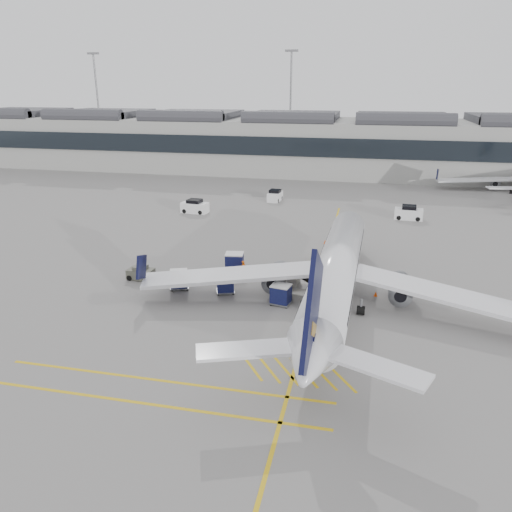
% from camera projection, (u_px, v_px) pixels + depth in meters
% --- Properties ---
extents(ground, '(220.00, 220.00, 0.00)m').
position_uv_depth(ground, '(188.00, 312.00, 41.79)').
color(ground, gray).
rests_on(ground, ground).
extents(terminal, '(200.00, 20.45, 12.40)m').
position_uv_depth(terminal, '(303.00, 143.00, 106.09)').
color(terminal, '#9E9E99').
rests_on(terminal, ground).
extents(light_masts, '(113.00, 0.60, 25.45)m').
position_uv_depth(light_masts, '(305.00, 100.00, 116.67)').
color(light_masts, slate).
rests_on(light_masts, ground).
extents(apron_markings, '(0.25, 60.00, 0.01)m').
position_uv_depth(apron_markings, '(320.00, 279.00, 48.95)').
color(apron_markings, gold).
rests_on(apron_markings, ground).
extents(airliner_main, '(34.06, 37.23, 9.90)m').
position_uv_depth(airliner_main, '(336.00, 272.00, 42.58)').
color(airliner_main, white).
rests_on(airliner_main, ground).
extents(belt_loader, '(4.62, 2.19, 1.83)m').
position_uv_depth(belt_loader, '(304.00, 287.00, 45.61)').
color(belt_loader, beige).
rests_on(belt_loader, ground).
extents(baggage_cart_a, '(1.96, 1.73, 1.81)m').
position_uv_depth(baggage_cart_a, '(281.00, 294.00, 43.01)').
color(baggage_cart_a, gray).
rests_on(baggage_cart_a, ground).
extents(baggage_cart_b, '(1.99, 1.82, 1.72)m').
position_uv_depth(baggage_cart_b, '(225.00, 283.00, 45.42)').
color(baggage_cart_b, gray).
rests_on(baggage_cart_b, ground).
extents(baggage_cart_c, '(2.08, 1.90, 1.78)m').
position_uv_depth(baggage_cart_c, '(179.00, 279.00, 46.33)').
color(baggage_cart_c, gray).
rests_on(baggage_cart_c, ground).
extents(baggage_cart_d, '(2.11, 1.82, 2.01)m').
position_uv_depth(baggage_cart_d, '(234.00, 262.00, 50.38)').
color(baggage_cart_d, gray).
rests_on(baggage_cart_d, ground).
extents(ramp_agent_a, '(0.62, 0.72, 1.66)m').
position_uv_depth(ramp_agent_a, '(244.00, 269.00, 49.23)').
color(ramp_agent_a, '#F7600D').
rests_on(ramp_agent_a, ground).
extents(ramp_agent_b, '(1.01, 0.98, 1.63)m').
position_uv_depth(ramp_agent_b, '(224.00, 280.00, 46.49)').
color(ramp_agent_b, '#FE5B0D').
rests_on(ramp_agent_b, ground).
extents(pushback_tug, '(2.54, 1.65, 1.38)m').
position_uv_depth(pushback_tug, '(141.00, 273.00, 48.72)').
color(pushback_tug, '#57584A').
rests_on(pushback_tug, ground).
extents(safety_cone_nose, '(0.37, 0.37, 0.51)m').
position_uv_depth(safety_cone_nose, '(325.00, 242.00, 59.55)').
color(safety_cone_nose, '#F24C0A').
rests_on(safety_cone_nose, ground).
extents(safety_cone_engine, '(0.34, 0.34, 0.47)m').
position_uv_depth(safety_cone_engine, '(376.00, 294.00, 44.91)').
color(safety_cone_engine, '#F24C0A').
rests_on(safety_cone_engine, ground).
extents(service_van_left, '(4.08, 2.38, 1.99)m').
position_uv_depth(service_van_left, '(195.00, 207.00, 73.74)').
color(service_van_left, white).
rests_on(service_van_left, ground).
extents(service_van_mid, '(2.08, 3.69, 1.82)m').
position_uv_depth(service_van_mid, '(275.00, 196.00, 81.23)').
color(service_van_mid, white).
rests_on(service_van_mid, ground).
extents(service_van_right, '(3.96, 2.18, 1.97)m').
position_uv_depth(service_van_right, '(409.00, 213.00, 70.17)').
color(service_van_right, white).
rests_on(service_van_right, ground).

